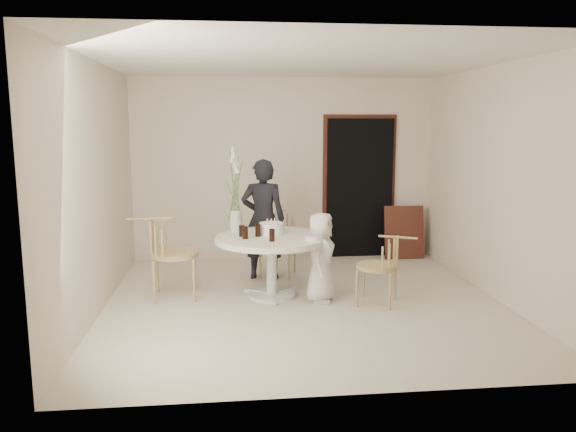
{
  "coord_description": "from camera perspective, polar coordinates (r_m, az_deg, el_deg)",
  "views": [
    {
      "loc": [
        -0.85,
        -6.14,
        2.04
      ],
      "look_at": [
        -0.15,
        0.3,
        0.96
      ],
      "focal_mm": 35.0,
      "sensor_mm": 36.0,
      "label": 1
    }
  ],
  "objects": [
    {
      "name": "cola_tumbler_b",
      "position": [
        6.26,
        -1.64,
        -1.96
      ],
      "size": [
        0.07,
        0.07,
        0.14
      ],
      "primitive_type": "cylinder",
      "rotation": [
        0.0,
        0.0,
        -0.07
      ],
      "color": "black",
      "rests_on": "table"
    },
    {
      "name": "flower_vase",
      "position": [
        6.74,
        -5.36,
        2.05
      ],
      "size": [
        0.14,
        0.14,
        1.06
      ],
      "rotation": [
        0.0,
        0.0,
        -0.36
      ],
      "color": "silver",
      "rests_on": "table"
    },
    {
      "name": "cola_tumbler_d",
      "position": [
        6.53,
        -3.07,
        -1.48
      ],
      "size": [
        0.07,
        0.07,
        0.14
      ],
      "primitive_type": "cylinder",
      "rotation": [
        0.0,
        0.0,
        0.09
      ],
      "color": "black",
      "rests_on": "table"
    },
    {
      "name": "boy",
      "position": [
        6.43,
        3.34,
        -4.22
      ],
      "size": [
        0.48,
        0.59,
        1.04
      ],
      "primitive_type": "imported",
      "rotation": [
        0.0,
        0.0,
        1.22
      ],
      "color": "silver",
      "rests_on": "ground"
    },
    {
      "name": "chair_left",
      "position": [
        6.68,
        -12.66,
        -2.95
      ],
      "size": [
        0.6,
        0.56,
        0.97
      ],
      "rotation": [
        0.0,
        0.0,
        1.61
      ],
      "color": "tan",
      "rests_on": "ground"
    },
    {
      "name": "ground",
      "position": [
        6.53,
        1.63,
        -8.73
      ],
      "size": [
        4.5,
        4.5,
        0.0
      ],
      "primitive_type": "plane",
      "color": "beige",
      "rests_on": "ground"
    },
    {
      "name": "birthday_cake",
      "position": [
        6.66,
        -1.72,
        -1.27
      ],
      "size": [
        0.28,
        0.28,
        0.19
      ],
      "rotation": [
        0.0,
        0.0,
        -0.35
      ],
      "color": "white",
      "rests_on": "table"
    },
    {
      "name": "cola_tumbler_c",
      "position": [
        6.54,
        -4.73,
        -1.51
      ],
      "size": [
        0.06,
        0.06,
        0.13
      ],
      "primitive_type": "cylinder",
      "rotation": [
        0.0,
        0.0,
        -0.0
      ],
      "color": "black",
      "rests_on": "table"
    },
    {
      "name": "cola_tumbler_a",
      "position": [
        6.4,
        -4.37,
        -1.71
      ],
      "size": [
        0.07,
        0.07,
        0.14
      ],
      "primitive_type": "cylinder",
      "rotation": [
        0.0,
        0.0,
        0.08
      ],
      "color": "black",
      "rests_on": "table"
    },
    {
      "name": "doorway",
      "position": [
        8.63,
        7.26,
        2.81
      ],
      "size": [
        1.0,
        0.1,
        2.1
      ],
      "primitive_type": "cube",
      "color": "black",
      "rests_on": "ground"
    },
    {
      "name": "door_trim",
      "position": [
        8.66,
        7.21,
        3.24
      ],
      "size": [
        1.12,
        0.03,
        2.22
      ],
      "primitive_type": "cube",
      "color": "#56251D",
      "rests_on": "ground"
    },
    {
      "name": "girl",
      "position": [
        7.34,
        -2.55,
        -0.33
      ],
      "size": [
        0.63,
        0.46,
        1.58
      ],
      "primitive_type": "imported",
      "rotation": [
        0.0,
        0.0,
        2.99
      ],
      "color": "black",
      "rests_on": "ground"
    },
    {
      "name": "table",
      "position": [
        6.57,
        -1.68,
        -3.04
      ],
      "size": [
        1.33,
        1.33,
        0.73
      ],
      "color": "silver",
      "rests_on": "ground"
    },
    {
      "name": "room_shell",
      "position": [
        6.22,
        1.69,
        5.61
      ],
      "size": [
        4.5,
        4.5,
        4.5
      ],
      "color": "white",
      "rests_on": "ground"
    },
    {
      "name": "picture_frame",
      "position": [
        8.67,
        11.71,
        -1.63
      ],
      "size": [
        0.6,
        0.18,
        0.8
      ],
      "primitive_type": "cube",
      "rotation": [
        -0.17,
        0.0,
        0.0
      ],
      "color": "#56251D",
      "rests_on": "ground"
    },
    {
      "name": "chair_far",
      "position": [
        7.6,
        -0.86,
        -1.85
      ],
      "size": [
        0.56,
        0.59,
        0.84
      ],
      "rotation": [
        0.0,
        0.0,
        -0.31
      ],
      "color": "tan",
      "rests_on": "ground"
    },
    {
      "name": "plate_stack",
      "position": [
        6.31,
        2.68,
        -2.26
      ],
      "size": [
        0.25,
        0.25,
        0.05
      ],
      "primitive_type": "cylinder",
      "rotation": [
        0.0,
        0.0,
        0.23
      ],
      "color": "white",
      "rests_on": "table"
    },
    {
      "name": "chair_right",
      "position": [
        6.39,
        10.04,
        -4.41
      ],
      "size": [
        0.59,
        0.58,
        0.81
      ],
      "rotation": [
        0.0,
        0.0,
        -2.02
      ],
      "color": "tan",
      "rests_on": "ground"
    }
  ]
}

